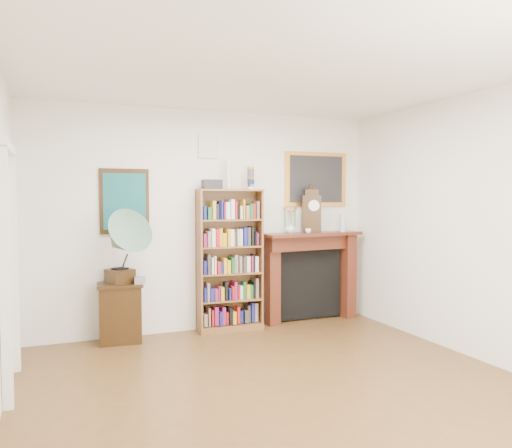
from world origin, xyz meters
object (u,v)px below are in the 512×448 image
(bookshelf, at_px, (230,252))
(fireplace, at_px, (310,268))
(cd_stack, at_px, (140,280))
(gramophone, at_px, (121,242))
(teacup, at_px, (308,231))
(side_cabinet, at_px, (120,313))
(flower_vase, at_px, (290,228))
(mantel_clock, at_px, (311,212))
(bottle_right, at_px, (342,225))
(bottle_left, at_px, (343,223))

(bookshelf, xyz_separation_m, fireplace, (1.19, 0.06, -0.28))
(fireplace, height_order, cd_stack, fireplace)
(gramophone, height_order, teacup, gramophone)
(side_cabinet, relative_size, flower_vase, 5.20)
(side_cabinet, bearing_deg, fireplace, 6.58)
(mantel_clock, bearing_deg, teacup, -112.95)
(cd_stack, bearing_deg, fireplace, 5.24)
(fireplace, height_order, flower_vase, flower_vase)
(teacup, bearing_deg, bottle_right, 7.66)
(bookshelf, bearing_deg, teacup, 0.77)
(teacup, bearing_deg, cd_stack, -177.82)
(teacup, bearing_deg, bookshelf, 176.46)
(side_cabinet, xyz_separation_m, flower_vase, (2.24, 0.08, 0.94))
(side_cabinet, xyz_separation_m, fireplace, (2.56, 0.10, 0.37))
(flower_vase, bearing_deg, bottle_left, -4.81)
(flower_vase, distance_m, teacup, 0.25)
(side_cabinet, height_order, teacup, teacup)
(side_cabinet, distance_m, fireplace, 2.59)
(side_cabinet, xyz_separation_m, mantel_clock, (2.56, 0.08, 1.15))
(fireplace, relative_size, bottle_right, 7.35)
(cd_stack, relative_size, teacup, 1.54)
(bottle_right, bearing_deg, flower_vase, 177.89)
(fireplace, relative_size, cd_stack, 12.26)
(gramophone, distance_m, bottle_left, 3.02)
(side_cabinet, height_order, mantel_clock, mantel_clock)
(bottle_left, bearing_deg, cd_stack, -177.45)
(bookshelf, bearing_deg, bottle_left, 3.36)
(bookshelf, height_order, bottle_left, bookshelf)
(side_cabinet, relative_size, mantel_clock, 1.19)
(mantel_clock, bearing_deg, fireplace, 115.69)
(cd_stack, xyz_separation_m, teacup, (2.24, 0.09, 0.51))
(fireplace, height_order, gramophone, gramophone)
(bottle_left, bearing_deg, teacup, -175.97)
(cd_stack, distance_m, flower_vase, 2.11)
(bookshelf, distance_m, gramophone, 1.39)
(fireplace, height_order, bottle_right, bottle_right)
(cd_stack, distance_m, bottle_left, 2.87)
(side_cabinet, height_order, fireplace, fireplace)
(teacup, xyz_separation_m, bottle_left, (0.56, 0.04, 0.09))
(bookshelf, xyz_separation_m, flower_vase, (0.86, 0.04, 0.28))
(fireplace, xyz_separation_m, mantel_clock, (0.00, -0.02, 0.78))
(cd_stack, height_order, bottle_left, bottle_left)
(cd_stack, height_order, bottle_right, bottle_right)
(teacup, bearing_deg, side_cabinet, 179.30)
(bottle_left, bearing_deg, gramophone, -177.39)
(fireplace, xyz_separation_m, cd_stack, (-2.35, -0.21, 0.01))
(bookshelf, relative_size, gramophone, 2.37)
(bottle_left, bearing_deg, flower_vase, 175.19)
(side_cabinet, distance_m, mantel_clock, 2.81)
(bottle_left, bearing_deg, bookshelf, 179.05)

